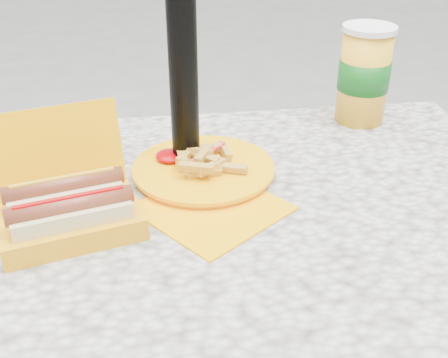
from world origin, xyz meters
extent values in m
cube|color=beige|center=(0.00, 0.00, 0.72)|extent=(1.20, 0.80, 0.05)
cylinder|color=black|center=(0.50, 0.30, 0.35)|extent=(0.07, 0.07, 0.70)
cube|color=#FFAA00|center=(-0.19, -0.03, 0.77)|extent=(0.23, 0.18, 0.04)
cube|color=#FFAA00|center=(-0.21, 0.06, 0.85)|extent=(0.21, 0.09, 0.13)
cube|color=#CCBC8A|center=(-0.18, -0.06, 0.79)|extent=(0.18, 0.09, 0.04)
cylinder|color=brown|center=(-0.18, -0.06, 0.82)|extent=(0.18, 0.07, 0.03)
cylinder|color=#9B0002|center=(-0.18, -0.06, 0.83)|extent=(0.15, 0.05, 0.01)
cube|color=#CCBC8A|center=(-0.20, 0.00, 0.79)|extent=(0.18, 0.09, 0.04)
cylinder|color=brown|center=(-0.20, 0.00, 0.82)|extent=(0.18, 0.07, 0.03)
cylinder|color=#C89013|center=(-0.20, 0.00, 0.83)|extent=(0.15, 0.05, 0.01)
cube|color=#FFA800|center=(0.03, 0.01, 0.75)|extent=(0.28, 0.28, 0.00)
cylinder|color=#FFAA00|center=(0.03, 0.12, 0.76)|extent=(0.25, 0.25, 0.01)
cylinder|color=#FFAA00|center=(0.03, 0.12, 0.76)|extent=(0.26, 0.26, 0.01)
cube|color=#BB8E3C|center=(0.07, 0.16, 0.78)|extent=(0.02, 0.06, 0.02)
cube|color=#BB8E3C|center=(0.04, 0.09, 0.78)|extent=(0.06, 0.05, 0.01)
cube|color=#BB8E3C|center=(0.00, 0.13, 0.79)|extent=(0.04, 0.06, 0.01)
cube|color=#BB8E3C|center=(-0.01, 0.13, 0.79)|extent=(0.02, 0.06, 0.02)
cube|color=#BB8E3C|center=(0.02, 0.09, 0.78)|extent=(0.06, 0.02, 0.02)
cube|color=#BB8E3C|center=(0.03, 0.12, 0.78)|extent=(0.06, 0.03, 0.01)
cube|color=#BB8E3C|center=(0.03, 0.12, 0.79)|extent=(0.04, 0.06, 0.01)
cube|color=#BB8E3C|center=(0.03, 0.12, 0.79)|extent=(0.06, 0.05, 0.02)
cube|color=#BB8E3C|center=(0.02, 0.09, 0.78)|extent=(0.06, 0.02, 0.02)
cube|color=#BB8E3C|center=(0.03, 0.14, 0.78)|extent=(0.05, 0.06, 0.02)
cube|color=#BB8E3C|center=(0.03, 0.17, 0.78)|extent=(0.06, 0.02, 0.01)
cube|color=#BB8E3C|center=(0.00, 0.17, 0.78)|extent=(0.02, 0.06, 0.02)
cube|color=#BB8E3C|center=(0.01, 0.08, 0.79)|extent=(0.06, 0.03, 0.02)
cube|color=#BB8E3C|center=(0.07, 0.09, 0.78)|extent=(0.06, 0.04, 0.02)
cube|color=#BB8E3C|center=(0.02, 0.13, 0.79)|extent=(0.06, 0.04, 0.02)
ellipsoid|color=#9B0002|center=(-0.03, 0.16, 0.77)|extent=(0.05, 0.05, 0.02)
cube|color=red|center=(0.03, 0.14, 0.78)|extent=(0.08, 0.09, 0.00)
cylinder|color=yellow|center=(0.39, 0.32, 0.85)|extent=(0.10, 0.10, 0.19)
cylinder|color=#0F5815|center=(0.39, 0.32, 0.85)|extent=(0.11, 0.11, 0.06)
cylinder|color=white|center=(0.39, 0.32, 0.95)|extent=(0.11, 0.11, 0.01)
camera|label=1|loc=(-0.06, -0.76, 1.25)|focal=45.00mm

